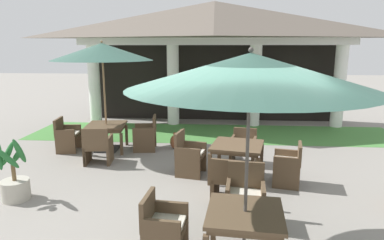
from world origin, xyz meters
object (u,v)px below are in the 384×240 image
object	(u,v)px
patio_table_mid_left	(106,128)
patio_chair_mid_right_south	(228,179)
patio_chair_mid_right_north	(243,147)
potted_palm_left_edge	(14,182)
patio_chair_mid_left_east	(146,134)
patio_chair_mid_right_west	(189,155)
patio_chair_mid_right_east	(288,165)
patio_chair_near_foreground_west	(163,228)
patio_umbrella_near_foreground	(250,73)
patio_umbrella_mid_left	(102,53)
patio_table_near_foreground	(245,218)
terracotta_urn	(175,142)
patio_chair_mid_left_west	(67,136)
patio_chair_near_foreground_north	(245,197)
patio_chair_mid_left_south	(98,147)
patio_table_mid_right	(237,149)

from	to	relation	value
patio_table_mid_left	patio_chair_mid_right_south	xyz separation A→B (m)	(3.12, -2.77, -0.22)
patio_chair_mid_right_north	potted_palm_left_edge	distance (m)	4.81
patio_chair_mid_left_east	patio_chair_mid_right_south	bearing A→B (deg)	-151.20
patio_table_mid_left	patio_chair_mid_right_west	xyz separation A→B (m)	(2.32, -1.56, -0.19)
patio_table_mid_left	patio_chair_mid_right_east	world-z (taller)	patio_chair_mid_right_east
patio_chair_mid_left_east	patio_chair_mid_right_south	distance (m)	3.57
patio_chair_near_foreground_west	patio_chair_mid_right_east	world-z (taller)	patio_chair_mid_right_east
patio_chair_mid_left_east	patio_chair_mid_right_north	xyz separation A→B (m)	(2.51, -0.89, -0.04)
patio_umbrella_near_foreground	patio_chair_mid_right_south	bearing A→B (deg)	94.49
patio_umbrella_mid_left	patio_chair_mid_right_east	distance (m)	5.23
patio_umbrella_mid_left	patio_chair_near_foreground_west	bearing A→B (deg)	-63.68
patio_chair_mid_right_south	patio_chair_mid_right_west	xyz separation A→B (m)	(-0.80, 1.22, 0.03)
patio_table_near_foreground	terracotta_urn	xyz separation A→B (m)	(-1.49, 4.86, -0.44)
patio_chair_mid_left_west	potted_palm_left_edge	distance (m)	2.93
patio_chair_near_foreground_north	patio_chair_mid_left_west	world-z (taller)	patio_chair_near_foreground_north
patio_umbrella_mid_left	patio_chair_mid_right_south	bearing A→B (deg)	-41.61
patio_chair_near_foreground_west	patio_chair_near_foreground_north	bearing A→B (deg)	135.18
patio_chair_mid_right_west	patio_chair_mid_left_west	bearing A→B (deg)	-101.31
patio_chair_near_foreground_north	patio_chair_mid_left_south	size ratio (longest dim) A/B	1.03
patio_chair_near_foreground_west	patio_chair_mid_left_west	xyz separation A→B (m)	(-3.26, 4.36, 0.01)
patio_chair_mid_left_west	patio_table_mid_right	world-z (taller)	patio_chair_mid_left_west
patio_umbrella_near_foreground	patio_chair_near_foreground_west	size ratio (longest dim) A/B	3.35
patio_umbrella_mid_left	terracotta_urn	xyz separation A→B (m)	(1.78, 0.28, -2.37)
patio_chair_mid_left_east	patio_chair_mid_right_south	size ratio (longest dim) A/B	1.11
patio_chair_near_foreground_west	patio_table_mid_left	world-z (taller)	patio_chair_near_foreground_west
patio_chair_mid_left_west	potted_palm_left_edge	size ratio (longest dim) A/B	0.74
patio_umbrella_near_foreground	patio_chair_mid_left_south	xyz separation A→B (m)	(-3.14, 3.55, -2.01)
patio_chair_mid_right_south	patio_table_near_foreground	bearing A→B (deg)	-73.72
patio_table_mid_right	terracotta_urn	distance (m)	2.61
patio_table_mid_left	patio_chair_mid_right_west	world-z (taller)	patio_chair_mid_right_west
patio_chair_near_foreground_north	patio_chair_mid_right_west	distance (m)	2.23
patio_chair_near_foreground_north	patio_table_mid_left	world-z (taller)	patio_chair_near_foreground_north
patio_umbrella_near_foreground	patio_chair_near_foreground_west	distance (m)	2.28
patio_chair_mid_left_south	patio_chair_mid_left_west	bearing A→B (deg)	134.95
patio_chair_mid_left_west	patio_table_mid_right	distance (m)	4.67
patio_chair_mid_left_west	patio_table_mid_right	xyz separation A→B (m)	(4.37, -1.64, 0.25)
patio_table_mid_left	potted_palm_left_edge	xyz separation A→B (m)	(-0.70, -3.04, -0.28)
patio_chair_mid_right_east	patio_chair_near_foreground_north	bearing A→B (deg)	159.66
patio_chair_mid_right_south	patio_chair_near_foreground_west	bearing A→B (deg)	-105.93
patio_chair_mid_left_south	potted_palm_left_edge	size ratio (longest dim) A/B	0.75
patio_chair_near_foreground_north	potted_palm_left_edge	world-z (taller)	potted_palm_left_edge
potted_palm_left_edge	patio_chair_mid_left_south	bearing A→B (deg)	67.56
patio_table_near_foreground	patio_umbrella_mid_left	world-z (taller)	patio_umbrella_mid_left
terracotta_urn	patio_chair_near_foreground_west	bearing A→B (deg)	-84.68
patio_chair_mid_left_west	patio_chair_mid_right_west	bearing A→B (deg)	59.95
patio_chair_near_foreground_north	patio_chair_mid_right_east	size ratio (longest dim) A/B	1.08
patio_table_near_foreground	patio_chair_mid_left_south	xyz separation A→B (m)	(-3.14, 3.55, -0.22)
patio_chair_mid_left_west	patio_chair_mid_right_north	xyz separation A→B (m)	(4.58, -0.64, -0.03)
patio_chair_near_foreground_north	patio_chair_mid_left_east	world-z (taller)	patio_chair_near_foreground_north
patio_chair_near_foreground_west	patio_umbrella_near_foreground	bearing A→B (deg)	90.00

